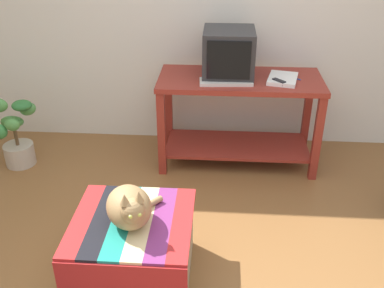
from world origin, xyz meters
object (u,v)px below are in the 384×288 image
(book, at_px, (283,79))
(ottoman_with_blanket, at_px, (134,249))
(tv_monitor, at_px, (229,54))
(cat, at_px, (130,207))
(keyboard, at_px, (226,82))
(stapler, at_px, (279,82))
(potted_plant, at_px, (15,135))
(desk, at_px, (239,106))

(book, distance_m, ottoman_with_blanket, 1.74)
(tv_monitor, relative_size, cat, 1.02)
(keyboard, distance_m, stapler, 0.40)
(cat, bearing_deg, potted_plant, 111.59)
(book, height_order, cat, book)
(keyboard, relative_size, ottoman_with_blanket, 0.60)
(tv_monitor, height_order, book, tv_monitor)
(keyboard, bearing_deg, cat, -115.29)
(tv_monitor, xyz_separation_m, cat, (-0.52, -1.46, -0.40))
(cat, bearing_deg, stapler, 32.50)
(book, bearing_deg, ottoman_with_blanket, -112.09)
(keyboard, relative_size, book, 1.38)
(tv_monitor, xyz_separation_m, keyboard, (-0.01, -0.17, -0.17))
(potted_plant, bearing_deg, ottoman_with_blanket, -45.07)
(tv_monitor, height_order, stapler, tv_monitor)
(tv_monitor, relative_size, stapler, 3.78)
(book, bearing_deg, desk, -174.90)
(keyboard, bearing_deg, book, 7.15)
(tv_monitor, height_order, cat, tv_monitor)
(keyboard, height_order, stapler, stapler)
(potted_plant, bearing_deg, desk, 5.74)
(tv_monitor, relative_size, keyboard, 1.04)
(desk, xyz_separation_m, cat, (-0.61, -1.43, 0.02))
(book, relative_size, ottoman_with_blanket, 0.43)
(desk, relative_size, ottoman_with_blanket, 1.92)
(keyboard, bearing_deg, stapler, -4.89)
(book, xyz_separation_m, cat, (-0.94, -1.38, -0.24))
(keyboard, bearing_deg, tv_monitor, 81.29)
(tv_monitor, distance_m, book, 0.46)
(desk, relative_size, stapler, 11.69)
(desk, relative_size, book, 4.44)
(ottoman_with_blanket, distance_m, cat, 0.32)
(desk, relative_size, potted_plant, 2.15)
(book, height_order, ottoman_with_blanket, book)
(desk, height_order, book, book)
(cat, distance_m, potted_plant, 1.76)
(desk, bearing_deg, potted_plant, -174.32)
(tv_monitor, relative_size, book, 1.44)
(cat, relative_size, stapler, 3.72)
(desk, bearing_deg, stapler, -25.50)
(book, height_order, stapler, stapler)
(tv_monitor, bearing_deg, stapler, -24.10)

